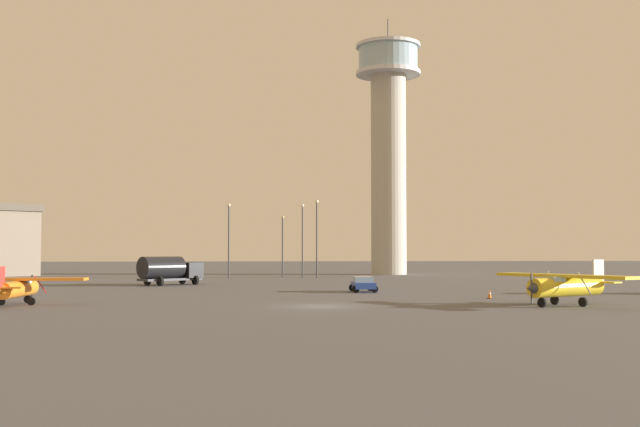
{
  "coord_description": "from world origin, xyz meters",
  "views": [
    {
      "loc": [
        -4.46,
        -51.85,
        3.76
      ],
      "look_at": [
        1.89,
        21.92,
        7.2
      ],
      "focal_mm": 43.76,
      "sensor_mm": 36.0,
      "label": 1
    }
  ],
  "objects_px": {
    "car_blue": "(363,284)",
    "light_post_north": "(229,234)",
    "truck_fuel_tanker_black": "(169,269)",
    "light_post_west": "(317,232)",
    "traffic_cone_near_left": "(490,294)",
    "control_tower": "(388,138)",
    "airplane_yellow": "(567,284)",
    "light_post_east": "(302,234)",
    "airplane_orange": "(17,287)",
    "light_post_centre": "(283,240)"
  },
  "relations": [
    {
      "from": "airplane_orange",
      "to": "control_tower",
      "type": "bearing_deg",
      "value": -27.85
    },
    {
      "from": "truck_fuel_tanker_black",
      "to": "car_blue",
      "type": "height_order",
      "value": "truck_fuel_tanker_black"
    },
    {
      "from": "control_tower",
      "to": "traffic_cone_near_left",
      "type": "relative_size",
      "value": 56.17
    },
    {
      "from": "traffic_cone_near_left",
      "to": "airplane_yellow",
      "type": "bearing_deg",
      "value": -70.48
    },
    {
      "from": "control_tower",
      "to": "traffic_cone_near_left",
      "type": "distance_m",
      "value": 62.12
    },
    {
      "from": "control_tower",
      "to": "light_post_north",
      "type": "bearing_deg",
      "value": -147.39
    },
    {
      "from": "car_blue",
      "to": "light_post_north",
      "type": "height_order",
      "value": "light_post_north"
    },
    {
      "from": "airplane_yellow",
      "to": "light_post_east",
      "type": "height_order",
      "value": "light_post_east"
    },
    {
      "from": "truck_fuel_tanker_black",
      "to": "light_post_east",
      "type": "relative_size",
      "value": 0.68
    },
    {
      "from": "airplane_yellow",
      "to": "light_post_centre",
      "type": "bearing_deg",
      "value": -102.61
    },
    {
      "from": "traffic_cone_near_left",
      "to": "truck_fuel_tanker_black",
      "type": "bearing_deg",
      "value": 137.25
    },
    {
      "from": "light_post_west",
      "to": "traffic_cone_near_left",
      "type": "distance_m",
      "value": 46.22
    },
    {
      "from": "light_post_east",
      "to": "light_post_centre",
      "type": "xyz_separation_m",
      "value": [
        -2.68,
        0.55,
        -0.82
      ]
    },
    {
      "from": "truck_fuel_tanker_black",
      "to": "car_blue",
      "type": "relative_size",
      "value": 1.68
    },
    {
      "from": "light_post_north",
      "to": "light_post_east",
      "type": "bearing_deg",
      "value": 18.58
    },
    {
      "from": "light_post_north",
      "to": "light_post_centre",
      "type": "distance_m",
      "value": 8.17
    },
    {
      "from": "light_post_centre",
      "to": "airplane_orange",
      "type": "bearing_deg",
      "value": -111.1
    },
    {
      "from": "car_blue",
      "to": "light_post_north",
      "type": "distance_m",
      "value": 35.92
    },
    {
      "from": "light_post_west",
      "to": "traffic_cone_near_left",
      "type": "bearing_deg",
      "value": -77.82
    },
    {
      "from": "car_blue",
      "to": "light_post_centre",
      "type": "distance_m",
      "value": 37.68
    },
    {
      "from": "airplane_orange",
      "to": "light_post_centre",
      "type": "xyz_separation_m",
      "value": [
        19.91,
        51.6,
        3.77
      ]
    },
    {
      "from": "light_post_north",
      "to": "light_post_centre",
      "type": "relative_size",
      "value": 1.17
    },
    {
      "from": "airplane_yellow",
      "to": "car_blue",
      "type": "xyz_separation_m",
      "value": [
        -11.22,
        18.25,
        -0.7
      ]
    },
    {
      "from": "airplane_orange",
      "to": "truck_fuel_tanker_black",
      "type": "height_order",
      "value": "truck_fuel_tanker_black"
    },
    {
      "from": "control_tower",
      "to": "light_post_east",
      "type": "bearing_deg",
      "value": -139.5
    },
    {
      "from": "airplane_yellow",
      "to": "traffic_cone_near_left",
      "type": "relative_size",
      "value": 13.96
    },
    {
      "from": "light_post_west",
      "to": "light_post_east",
      "type": "xyz_separation_m",
      "value": [
        -1.8,
        1.82,
        -0.23
      ]
    },
    {
      "from": "airplane_orange",
      "to": "light_post_east",
      "type": "relative_size",
      "value": 0.91
    },
    {
      "from": "light_post_centre",
      "to": "traffic_cone_near_left",
      "type": "xyz_separation_m",
      "value": [
        14.16,
        -47.2,
        -4.68
      ]
    },
    {
      "from": "airplane_orange",
      "to": "car_blue",
      "type": "height_order",
      "value": "airplane_orange"
    },
    {
      "from": "truck_fuel_tanker_black",
      "to": "traffic_cone_near_left",
      "type": "distance_m",
      "value": 36.88
    },
    {
      "from": "airplane_orange",
      "to": "light_post_east",
      "type": "xyz_separation_m",
      "value": [
        22.59,
        51.05,
        4.59
      ]
    },
    {
      "from": "light_post_centre",
      "to": "traffic_cone_near_left",
      "type": "bearing_deg",
      "value": -73.3
    },
    {
      "from": "light_post_east",
      "to": "control_tower",
      "type": "bearing_deg",
      "value": 40.5
    },
    {
      "from": "light_post_west",
      "to": "light_post_centre",
      "type": "xyz_separation_m",
      "value": [
        -4.48,
        2.37,
        -1.05
      ]
    },
    {
      "from": "control_tower",
      "to": "airplane_yellow",
      "type": "relative_size",
      "value": 4.02
    },
    {
      "from": "light_post_east",
      "to": "airplane_yellow",
      "type": "bearing_deg",
      "value": -75.32
    },
    {
      "from": "light_post_east",
      "to": "airplane_orange",
      "type": "bearing_deg",
      "value": -113.87
    },
    {
      "from": "light_post_centre",
      "to": "light_post_west",
      "type": "bearing_deg",
      "value": -27.91
    },
    {
      "from": "light_post_west",
      "to": "light_post_north",
      "type": "height_order",
      "value": "light_post_west"
    },
    {
      "from": "airplane_yellow",
      "to": "car_blue",
      "type": "distance_m",
      "value": 21.43
    },
    {
      "from": "control_tower",
      "to": "airplane_orange",
      "type": "bearing_deg",
      "value": -120.13
    },
    {
      "from": "light_post_east",
      "to": "traffic_cone_near_left",
      "type": "relative_size",
      "value": 14.22
    },
    {
      "from": "light_post_east",
      "to": "light_post_centre",
      "type": "bearing_deg",
      "value": 168.31
    },
    {
      "from": "airplane_orange",
      "to": "traffic_cone_near_left",
      "type": "relative_size",
      "value": 12.98
    },
    {
      "from": "light_post_west",
      "to": "traffic_cone_near_left",
      "type": "height_order",
      "value": "light_post_west"
    },
    {
      "from": "truck_fuel_tanker_black",
      "to": "light_post_west",
      "type": "xyz_separation_m",
      "value": [
        17.38,
        19.81,
        4.42
      ]
    },
    {
      "from": "traffic_cone_near_left",
      "to": "light_post_west",
      "type": "bearing_deg",
      "value": 102.18
    },
    {
      "from": "light_post_east",
      "to": "traffic_cone_near_left",
      "type": "xyz_separation_m",
      "value": [
        11.48,
        -46.65,
        -5.5
      ]
    },
    {
      "from": "light_post_centre",
      "to": "control_tower",
      "type": "bearing_deg",
      "value": 34.33
    }
  ]
}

